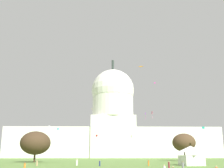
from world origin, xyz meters
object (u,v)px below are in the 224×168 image
(tree_west_near, at_px, (35,143))
(kite_violet_mid, at_px, (145,114))
(tree_east_mid, at_px, (184,143))
(person_navy_mid_left, at_px, (100,163))
(person_orange_edge_west, at_px, (149,163))
(person_maroon_lawn_far_right, at_px, (169,165))
(kite_white_low, at_px, (49,127))
(person_white_near_tree_west, at_px, (77,163))
(kite_lime_low, at_px, (192,137))
(kite_cyan_low, at_px, (58,129))
(event_tent, at_px, (191,156))
(kite_turquoise_low, at_px, (203,129))
(kite_red_low, at_px, (97,136))
(capitol_building, at_px, (113,126))
(kite_pink_mid, at_px, (152,113))
(kite_orange_mid, at_px, (141,68))
(kite_magenta_high, at_px, (155,83))
(person_tan_mid_center, at_px, (37,163))
(person_grey_front_right, at_px, (183,165))
(kite_yellow_mid, at_px, (92,109))
(person_orange_front_center, at_px, (25,167))
(person_red_back_center, at_px, (195,161))

(tree_west_near, height_order, kite_violet_mid, kite_violet_mid)
(tree_east_mid, distance_m, person_navy_mid_left, 62.18)
(person_orange_edge_west, height_order, person_maroon_lawn_far_right, person_maroon_lawn_far_right)
(tree_east_mid, height_order, kite_white_low, tree_east_mid)
(person_maroon_lawn_far_right, distance_m, person_white_near_tree_west, 28.36)
(person_navy_mid_left, height_order, person_white_near_tree_west, person_white_near_tree_west)
(kite_lime_low, xyz_separation_m, kite_cyan_low, (-71.77, 4.29, 4.27))
(event_tent, bearing_deg, person_navy_mid_left, -176.27)
(kite_white_low, height_order, kite_cyan_low, kite_cyan_low)
(event_tent, height_order, kite_turquoise_low, kite_turquoise_low)
(person_white_near_tree_west, relative_size, kite_turquoise_low, 0.46)
(person_white_near_tree_west, xyz_separation_m, kite_violet_mid, (33.72, 93.00, 26.22))
(kite_red_low, relative_size, kite_cyan_low, 0.97)
(tree_east_mid, distance_m, kite_cyan_low, 67.17)
(capitol_building, bearing_deg, kite_pink_mid, -78.92)
(capitol_building, relative_size, event_tent, 19.65)
(kite_white_low, bearing_deg, kite_orange_mid, -34.97)
(capitol_building, height_order, kite_lime_low, capitol_building)
(kite_turquoise_low, distance_m, kite_magenta_high, 70.58)
(person_tan_mid_center, bearing_deg, kite_orange_mid, 18.92)
(person_grey_front_right, bearing_deg, person_orange_edge_west, 151.83)
(kite_orange_mid, bearing_deg, person_maroon_lawn_far_right, 121.99)
(tree_west_near, bearing_deg, kite_violet_mid, 52.47)
(kite_yellow_mid, bearing_deg, person_tan_mid_center, 25.48)
(person_orange_front_center, relative_size, kite_yellow_mid, 2.00)
(tree_east_mid, distance_m, person_red_back_center, 33.78)
(person_maroon_lawn_far_right, xyz_separation_m, person_tan_mid_center, (-32.07, 16.05, -0.06))
(kite_lime_low, height_order, kite_orange_mid, kite_orange_mid)
(person_orange_front_center, bearing_deg, kite_orange_mid, -24.28)
(kite_orange_mid, bearing_deg, kite_yellow_mid, -47.54)
(capitol_building, distance_m, person_red_back_center, 112.69)
(person_red_back_center, distance_m, kite_red_low, 63.41)
(person_grey_front_right, distance_m, person_tan_mid_center, 38.28)
(tree_west_near, bearing_deg, person_orange_front_center, -78.52)
(capitol_building, xyz_separation_m, kite_magenta_high, (26.71, -25.97, 25.87))
(kite_red_low, relative_size, kite_yellow_mid, 4.88)
(person_grey_front_right, bearing_deg, person_navy_mid_left, -174.08)
(kite_red_low, distance_m, kite_yellow_mid, 31.05)
(tree_east_mid, bearing_deg, kite_white_low, -139.55)
(tree_west_near, xyz_separation_m, kite_lime_low, (72.32, 42.53, 4.64))
(kite_magenta_high, bearing_deg, person_red_back_center, -40.35)
(person_red_back_center, xyz_separation_m, kite_yellow_mid, (-35.01, 23.01, 20.48))
(person_grey_front_right, distance_m, kite_orange_mid, 30.77)
(capitol_building, xyz_separation_m, person_tan_mid_center, (-24.59, -123.21, -21.37))
(person_orange_edge_west, bearing_deg, kite_magenta_high, -126.52)
(kite_white_low, bearing_deg, person_tan_mid_center, -148.98)
(kite_cyan_low, bearing_deg, event_tent, 81.78)
(kite_magenta_high, bearing_deg, kite_lime_low, -11.03)
(person_orange_front_center, bearing_deg, person_navy_mid_left, -9.17)
(person_grey_front_right, xyz_separation_m, kite_pink_mid, (3.96, 59.50, 20.12))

